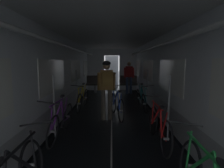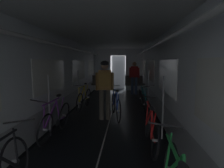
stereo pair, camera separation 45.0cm
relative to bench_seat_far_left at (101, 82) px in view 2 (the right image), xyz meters
name	(u,v)px [view 2 (the right image)]	position (x,y,z in m)	size (l,w,h in m)	color
train_car_shell	(110,62)	(0.90, -4.47, 1.13)	(3.14, 12.34, 2.57)	black
bench_seat_far_left	(101,82)	(0.00, 0.00, 0.00)	(0.98, 0.51, 0.95)	gray
bench_seat_far_right	(134,83)	(1.80, 0.00, 0.00)	(0.98, 0.51, 0.95)	gray
bicycle_teal	(143,100)	(1.96, -3.55, -0.19)	(0.44, 1.69, 0.96)	black
bicycle_yellow	(84,98)	(-0.13, -3.52, -0.19)	(0.44, 1.69, 0.95)	black
bicycle_red	(151,127)	(1.88, -6.33, -0.18)	(0.44, 1.69, 0.95)	black
bicycle_purple	(56,120)	(-0.24, -5.96, -0.19)	(0.44, 1.69, 0.96)	black
person_cyclist_aisle	(105,84)	(0.76, -4.72, 0.50)	(0.55, 0.42, 1.73)	brown
bicycle_blue_in_aisle	(116,105)	(1.07, -4.45, -0.18)	(0.54, 1.67, 0.94)	black
person_standing_near_bench	(134,76)	(1.80, -0.38, 0.41)	(0.53, 0.23, 1.69)	#384C75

